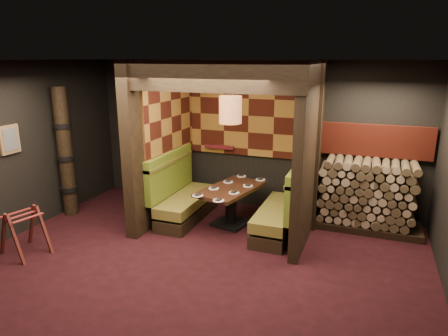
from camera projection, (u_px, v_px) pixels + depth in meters
floor at (192, 270)px, 5.63m from camera, size 6.50×5.50×0.02m
ceiling at (186, 60)px, 4.86m from camera, size 6.50×5.50×0.02m
wall_back at (251, 136)px, 7.73m from camera, size 6.50×0.02×2.85m
wall_front at (17, 276)px, 2.76m from camera, size 6.50×0.02×2.85m
wall_left at (4, 152)px, 6.35m from camera, size 0.02×5.50×2.85m
partition_left at (161, 141)px, 7.19m from camera, size 0.20×2.20×2.85m
partition_right at (309, 153)px, 6.34m from camera, size 0.15×2.10×2.85m
header_beam at (207, 76)px, 5.56m from camera, size 2.85×0.18×0.44m
tapa_back_panel at (249, 116)px, 7.59m from camera, size 2.40×0.06×1.55m
tapa_side_panel at (171, 117)px, 7.19m from camera, size 0.04×1.85×1.45m
lacquer_shelf at (220, 147)px, 7.90m from camera, size 0.60×0.12×0.07m
booth_bench_left at (182, 198)px, 7.33m from camera, size 0.68×1.60×1.14m
booth_bench_right at (283, 211)px, 6.69m from camera, size 0.68×1.60×1.14m
dining_table at (231, 200)px, 7.02m from camera, size 1.00×1.45×0.70m
place_settings at (231, 187)px, 6.96m from camera, size 0.90×1.60×0.03m
pendant_lamp at (230, 110)px, 6.55m from camera, size 0.38×0.38×1.02m
framed_picture at (10, 140)px, 6.38m from camera, size 0.05×0.36×0.46m
luggage_rack at (24, 230)px, 6.01m from camera, size 0.79×0.64×0.76m
totem_column at (65, 153)px, 7.34m from camera, size 0.31×0.31×2.40m
firewood_stack at (371, 196)px, 6.80m from camera, size 1.73×0.70×1.22m
mosaic_header at (376, 141)px, 6.86m from camera, size 1.83×0.10×0.56m
bay_front_post at (317, 150)px, 6.54m from camera, size 0.08×0.08×2.85m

